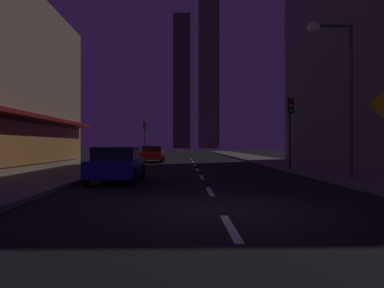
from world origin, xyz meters
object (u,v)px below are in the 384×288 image
car_parked_near (117,164)px  car_parked_far (152,154)px  pedestrian_crossing_sign (383,130)px  traffic_light_near_right (290,117)px  traffic_light_far_left (145,131)px  fire_hydrant_far_left (126,157)px  street_lamp_right (332,61)px

car_parked_near → car_parked_far: bearing=90.0°
car_parked_far → pedestrian_crossing_sign: 22.42m
traffic_light_near_right → traffic_light_far_left: same height
traffic_light_near_right → car_parked_far: bearing=130.4°
traffic_light_near_right → traffic_light_far_left: (-11.00, 22.05, 0.00)m
car_parked_near → fire_hydrant_far_left: 16.79m
car_parked_far → fire_hydrant_far_left: size_ratio=6.48×
fire_hydrant_far_left → car_parked_far: bearing=10.9°
traffic_light_near_right → pedestrian_crossing_sign: bearing=-89.4°
fire_hydrant_far_left → traffic_light_far_left: size_ratio=0.16×
traffic_light_near_right → traffic_light_far_left: size_ratio=1.00×
car_parked_far → traffic_light_far_left: traffic_light_far_left is taller
car_parked_near → car_parked_far: size_ratio=1.00×
car_parked_far → street_lamp_right: bearing=-62.1°
car_parked_far → car_parked_near: bearing=-90.0°
fire_hydrant_far_left → traffic_light_far_left: bearing=88.1°
car_parked_near → pedestrian_crossing_sign: (9.20, -3.34, 1.28)m
traffic_light_far_left → street_lamp_right: 30.40m
traffic_light_near_right → fire_hydrant_far_left: bearing=138.1°
car_parked_near → traffic_light_far_left: bearing=93.8°
pedestrian_crossing_sign → car_parked_far: bearing=114.3°
pedestrian_crossing_sign → traffic_light_far_left: bearing=109.3°
fire_hydrant_far_left → traffic_light_far_left: (0.40, 11.82, 2.74)m
car_parked_far → pedestrian_crossing_sign: (9.20, -20.40, 1.28)m
car_parked_far → street_lamp_right: 19.66m
street_lamp_right → pedestrian_crossing_sign: size_ratio=2.09×
traffic_light_far_left → street_lamp_right: street_lamp_right is taller
car_parked_near → car_parked_far: same height
car_parked_near → pedestrian_crossing_sign: size_ratio=1.34×
car_parked_near → traffic_light_far_left: 28.61m
car_parked_near → traffic_light_near_right: 11.39m
fire_hydrant_far_left → pedestrian_crossing_sign: pedestrian_crossing_sign is taller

